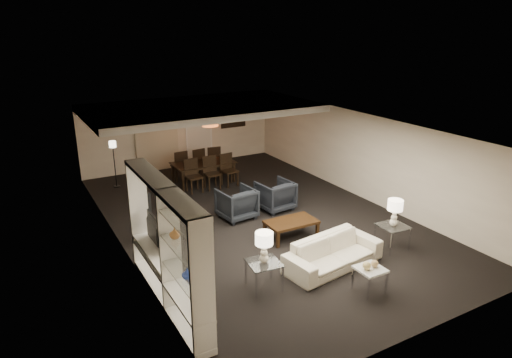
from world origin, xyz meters
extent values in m
plane|color=black|center=(0.00, 0.00, 0.00)|extent=(11.00, 11.00, 0.00)
cube|color=silver|center=(0.00, 0.00, 2.50)|extent=(7.00, 11.00, 0.02)
cube|color=beige|center=(0.00, 5.50, 1.25)|extent=(7.00, 0.02, 2.50)
cube|color=beige|center=(0.00, -5.50, 1.25)|extent=(7.00, 0.02, 2.50)
cube|color=beige|center=(-3.50, 0.00, 1.25)|extent=(0.02, 11.00, 2.50)
cube|color=beige|center=(3.50, 0.00, 1.25)|extent=(0.02, 11.00, 2.50)
cube|color=silver|center=(0.00, 3.50, 2.40)|extent=(7.00, 4.00, 0.20)
cube|color=beige|center=(-0.90, 5.42, 1.20)|extent=(1.50, 0.12, 2.40)
cube|color=silver|center=(0.70, 5.47, 1.05)|extent=(0.90, 0.05, 2.10)
cube|color=#142D38|center=(2.10, 5.46, 1.55)|extent=(0.95, 0.04, 0.65)
cylinder|color=#D8591E|center=(0.30, 3.50, 1.92)|extent=(0.52, 0.52, 0.24)
imported|color=beige|center=(0.17, -3.02, 0.32)|extent=(2.30, 1.14, 0.65)
imported|color=black|center=(-0.43, 0.28, 0.41)|extent=(0.96, 0.98, 0.82)
imported|color=black|center=(0.77, 0.28, 0.41)|extent=(0.95, 0.98, 0.82)
sphere|color=#E1C677|center=(0.07, -4.12, 0.59)|extent=(0.16, 0.16, 0.16)
sphere|color=tan|center=(0.27, -4.12, 0.58)|extent=(0.14, 0.14, 0.14)
imported|color=black|center=(-3.28, -1.65, 1.04)|extent=(1.01, 0.13, 0.58)
imported|color=#243C9C|center=(-3.31, -3.64, 1.15)|extent=(0.18, 0.18, 0.19)
imported|color=#AD7039|center=(-3.31, -3.15, 1.65)|extent=(0.18, 0.18, 0.19)
cube|color=black|center=(-2.86, 0.04, 0.62)|extent=(0.16, 0.16, 1.24)
imported|color=black|center=(-0.06, 3.31, 0.34)|extent=(1.95, 1.09, 0.68)
camera|label=1|loc=(-5.48, -9.69, 4.91)|focal=32.00mm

